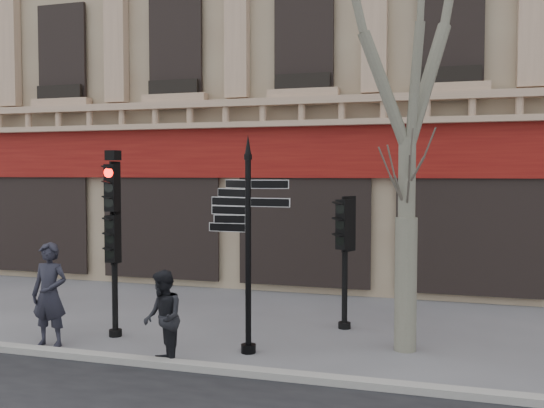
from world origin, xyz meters
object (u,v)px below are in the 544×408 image
(fingerpost, at_px, (248,207))
(traffic_signal_secondary, at_px, (345,239))
(traffic_signal_main, at_px, (114,220))
(pedestrian_b, at_px, (163,318))
(pedestrian_a, at_px, (50,295))

(fingerpost, distance_m, traffic_signal_secondary, 2.55)
(traffic_signal_main, distance_m, pedestrian_b, 2.54)
(pedestrian_b, bearing_deg, traffic_signal_main, -163.77)
(fingerpost, bearing_deg, pedestrian_a, -156.61)
(traffic_signal_main, relative_size, pedestrian_b, 2.29)
(pedestrian_b, bearing_deg, pedestrian_a, -134.94)
(traffic_signal_main, height_order, pedestrian_b, traffic_signal_main)
(fingerpost, distance_m, pedestrian_a, 3.90)
(fingerpost, height_order, pedestrian_a, fingerpost)
(traffic_signal_main, bearing_deg, fingerpost, -10.66)
(traffic_signal_main, xyz_separation_m, pedestrian_b, (1.65, -1.29, -1.44))
(traffic_signal_main, height_order, traffic_signal_secondary, traffic_signal_main)
(pedestrian_a, height_order, pedestrian_b, pedestrian_a)
(traffic_signal_secondary, distance_m, pedestrian_a, 5.58)
(traffic_signal_secondary, relative_size, pedestrian_a, 1.39)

